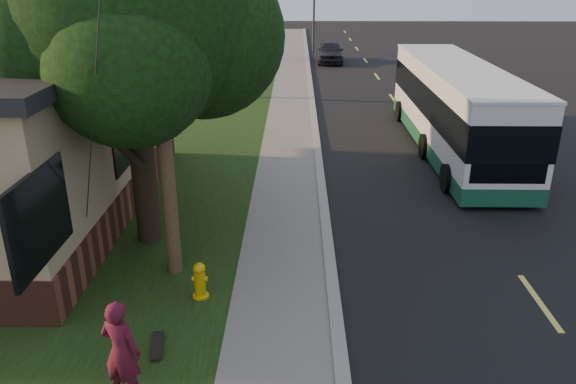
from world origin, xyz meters
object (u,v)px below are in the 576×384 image
object	(u,v)px
fire_hydrant	(200,280)
leafy_tree	(131,13)
traffic_signal	(314,8)
bare_tree_near	(239,54)
bare_tree_far	(264,30)
skateboard_main	(157,345)
utility_pole	(156,51)
distant_car	(330,51)
skateboarder	(121,351)
transit_bus	(455,106)
dumpster	(81,144)

from	to	relation	value
fire_hydrant	leafy_tree	size ratio (longest dim) A/B	0.09
traffic_signal	bare_tree_near	bearing A→B (deg)	-104.04
leafy_tree	bare_tree_far	world-z (taller)	leafy_tree
skateboard_main	utility_pole	bearing A→B (deg)	94.93
bare_tree_far	traffic_signal	world-z (taller)	traffic_signal
utility_pole	distant_car	size ratio (longest dim) A/B	2.15
bare_tree_near	skateboard_main	distance (m)	19.71
leafy_tree	traffic_signal	size ratio (longest dim) A/B	1.42
skateboarder	distant_car	world-z (taller)	skateboarder
skateboard_main	distant_car	bearing A→B (deg)	81.54
fire_hydrant	utility_pole	size ratio (longest dim) A/B	0.08
utility_pole	bare_tree_near	xyz separation A→B (m)	(-0.19, 17.01, -2.48)
transit_bus	fire_hydrant	bearing A→B (deg)	-126.98
bare_tree_far	distant_car	bearing A→B (deg)	-9.90
dumpster	distant_car	world-z (taller)	dumpster
utility_pole	bare_tree_far	xyz separation A→B (m)	(0.31, 29.01, -2.63)
fire_hydrant	skateboard_main	size ratio (longest dim) A/B	0.93
traffic_signal	leafy_tree	bearing A→B (deg)	-98.47
fire_hydrant	skateboard_main	world-z (taller)	fire_hydrant
utility_pole	bare_tree_far	world-z (taller)	utility_pole
fire_hydrant	skateboard_main	distance (m)	1.70
leafy_tree	traffic_signal	xyz separation A→B (m)	(4.67, 31.35, -2.00)
bare_tree_far	skateboard_main	xyz separation A→B (m)	(-0.08, -31.60, -1.88)
utility_pole	skateboard_main	size ratio (longest dim) A/B	11.41
leafy_tree	dumpster	bearing A→B (deg)	124.08
traffic_signal	distant_car	distance (m)	5.47
leafy_tree	bare_tree_near	xyz separation A→B (m)	(0.67, 15.35, -3.02)
bare_tree_far	skateboard_main	world-z (taller)	bare_tree_far
bare_tree_near	skateboard_main	bearing A→B (deg)	-88.78
bare_tree_near	skateboarder	xyz separation A→B (m)	(0.24, -20.77, -1.24)
fire_hydrant	skateboarder	distance (m)	2.89
leafy_tree	traffic_signal	distance (m)	31.76
skateboarder	dumpster	xyz separation A→B (m)	(-4.42, 10.61, -0.16)
bare_tree_near	dumpster	xyz separation A→B (m)	(-4.18, -10.16, -1.40)
fire_hydrant	bare_tree_near	world-z (taller)	bare_tree_near
bare_tree_near	transit_bus	xyz separation A→B (m)	(8.23, -8.26, -0.57)
leafy_tree	skateboarder	size ratio (longest dim) A/B	4.65
bare_tree_near	skateboarder	size ratio (longest dim) A/B	2.57
fire_hydrant	transit_bus	xyz separation A→B (m)	(7.33, 9.74, 1.15)
traffic_signal	dumpster	distance (m)	27.52
fire_hydrant	bare_tree_far	bearing A→B (deg)	90.76
fire_hydrant	transit_bus	distance (m)	12.24
transit_bus	skateboard_main	bearing A→B (deg)	-124.57
skateboarder	fire_hydrant	bearing A→B (deg)	-85.95
skateboarder	bare_tree_near	bearing A→B (deg)	-71.88
transit_bus	bare_tree_near	bearing A→B (deg)	134.89
skateboarder	leafy_tree	bearing A→B (deg)	-63.02
leafy_tree	bare_tree_near	bearing A→B (deg)	87.50
fire_hydrant	distant_car	bearing A→B (deg)	82.01
skateboard_main	distant_car	distance (m)	31.16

